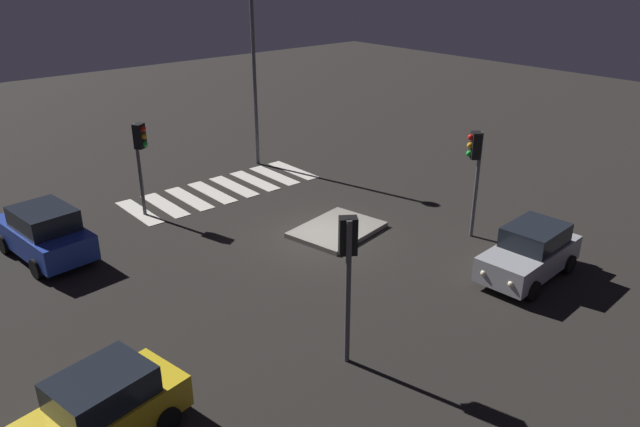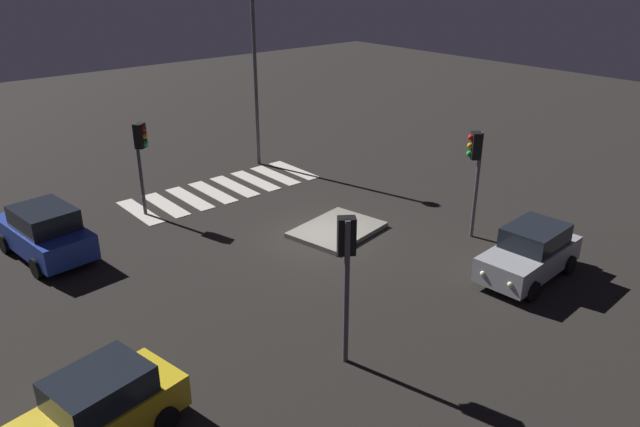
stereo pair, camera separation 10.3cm
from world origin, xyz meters
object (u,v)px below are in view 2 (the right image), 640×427
object	(u,v)px
street_lamp	(254,47)
car_blue	(44,232)
traffic_light_west	(475,159)
car_silver	(530,253)
traffic_light_north	(346,254)
car_yellow	(95,412)
traffic_light_east	(141,147)
traffic_island	(337,230)

from	to	relation	value
street_lamp	car_blue	bearing A→B (deg)	17.42
traffic_light_west	street_lamp	bearing A→B (deg)	-46.70
car_silver	traffic_light_north	distance (m)	7.85
traffic_light_west	traffic_light_north	bearing A→B (deg)	54.85
car_blue	car_silver	bearing A→B (deg)	-141.78
street_lamp	car_yellow	bearing A→B (deg)	44.58
traffic_light_west	traffic_light_north	world-z (taller)	traffic_light_west
traffic_light_north	traffic_light_east	distance (m)	12.16
car_yellow	traffic_light_north	distance (m)	6.58
car_blue	street_lamp	bearing A→B (deg)	-78.82
car_silver	car_blue	bearing A→B (deg)	-49.32
car_silver	traffic_light_east	world-z (taller)	traffic_light_east
car_silver	traffic_light_north	bearing A→B (deg)	-9.00
car_blue	traffic_light_east	size ratio (longest dim) A/B	1.18
car_silver	street_lamp	size ratio (longest dim) A/B	0.48
car_yellow	traffic_light_east	distance (m)	12.88
car_silver	car_yellow	bearing A→B (deg)	-11.63
car_yellow	street_lamp	bearing A→B (deg)	-145.87
traffic_light_west	traffic_light_north	distance (m)	8.91
car_silver	street_lamp	xyz separation A→B (m)	(-0.05, -15.33, 4.91)
traffic_light_north	street_lamp	world-z (taller)	street_lamp
car_yellow	traffic_island	bearing A→B (deg)	-167.40
traffic_light_west	traffic_light_north	xyz separation A→B (m)	(8.55, 2.49, -0.02)
traffic_island	traffic_light_north	world-z (taller)	traffic_light_north
traffic_light_north	traffic_light_east	xyz separation A→B (m)	(-0.35, -12.16, -0.14)
car_silver	car_yellow	xyz separation A→B (m)	(13.60, -1.88, -0.02)
car_yellow	street_lamp	world-z (taller)	street_lamp
car_blue	traffic_light_north	world-z (taller)	traffic_light_north
car_blue	traffic_light_east	distance (m)	4.88
car_blue	traffic_light_north	bearing A→B (deg)	-166.41
car_yellow	traffic_light_north	bearing A→B (deg)	158.49
street_lamp	car_silver	bearing A→B (deg)	89.83
car_blue	car_yellow	world-z (taller)	car_blue
car_silver	traffic_light_west	xyz separation A→B (m)	(-1.04, -3.17, 2.19)
car_blue	car_yellow	distance (m)	10.06
traffic_island	car_silver	xyz separation A→B (m)	(-2.44, 6.63, 0.77)
traffic_light_west	street_lamp	distance (m)	12.49
traffic_light_east	street_lamp	size ratio (longest dim) A/B	0.44
car_silver	traffic_light_north	world-z (taller)	traffic_light_north
car_blue	traffic_light_east	xyz separation A→B (m)	(-4.33, -1.13, 1.96)
car_silver	traffic_light_east	size ratio (longest dim) A/B	1.08
traffic_light_east	traffic_light_west	bearing A→B (deg)	8.36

